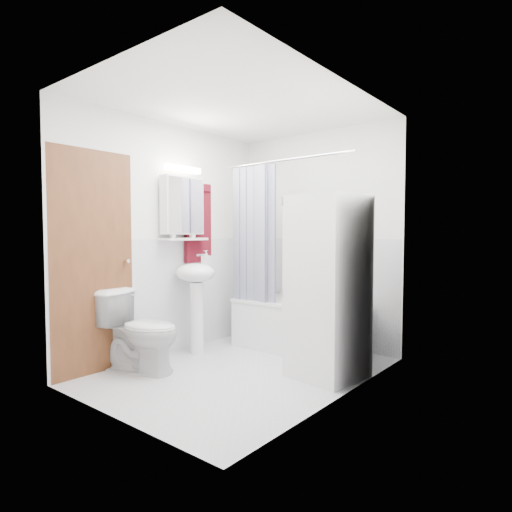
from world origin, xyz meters
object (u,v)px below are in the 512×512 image
Objects in this scene: bathtub at (298,323)px; washer_dryer at (328,287)px; toilet at (140,331)px; sink at (196,287)px.

bathtub is 0.87× the size of washer_dryer.
washer_dryer is at bearing -39.73° from bathtub.
sink is at bearing -15.06° from toilet.
toilet reaches higher than bathtub.
sink is 0.66× the size of washer_dryer.
toilet is (-0.73, -1.50, 0.08)m from bathtub.
washer_dryer reaches higher than toilet.
sink is at bearing -134.28° from bathtub.
bathtub is 1.17m from sink.
bathtub is 1.67m from toilet.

